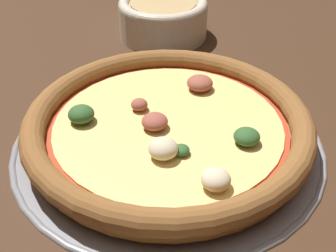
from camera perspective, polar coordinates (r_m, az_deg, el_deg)
The scene contains 4 objects.
ground_plane at distance 0.52m, azimuth 0.00°, elevation -2.19°, with size 3.00×3.00×0.00m, color #3D2616.
pizza_tray at distance 0.51m, azimuth 0.00°, elevation -1.93°, with size 0.34×0.34×0.01m.
pizza at distance 0.50m, azimuth 0.01°, elevation -0.02°, with size 0.31×0.31×0.04m.
bowl_near at distance 0.74m, azimuth -0.60°, elevation 13.26°, with size 0.14×0.14×0.06m.
Camera 1 is at (-0.27, 0.30, 0.32)m, focal length 50.00 mm.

